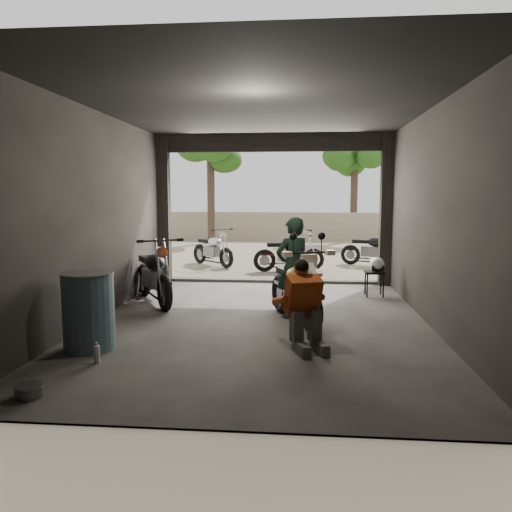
% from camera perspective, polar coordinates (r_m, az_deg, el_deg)
% --- Properties ---
extents(ground, '(80.00, 80.00, 0.00)m').
position_cam_1_polar(ground, '(7.60, 0.42, -7.70)').
color(ground, '#7A6D56').
rests_on(ground, ground).
extents(garage, '(7.00, 7.13, 3.20)m').
position_cam_1_polar(garage, '(7.92, 0.76, 2.29)').
color(garage, '#2D2B28').
rests_on(garage, ground).
extents(boundary_wall, '(18.00, 0.30, 1.20)m').
position_cam_1_polar(boundary_wall, '(21.37, 3.55, 3.42)').
color(boundary_wall, gray).
rests_on(boundary_wall, ground).
extents(tree_left, '(2.20, 2.20, 5.60)m').
position_cam_1_polar(tree_left, '(20.25, -5.23, 12.79)').
color(tree_left, '#382B1E').
rests_on(tree_left, ground).
extents(tree_right, '(2.20, 2.20, 5.00)m').
position_cam_1_polar(tree_right, '(21.50, 11.24, 11.21)').
color(tree_right, '#382B1E').
rests_on(tree_right, ground).
extents(main_bike, '(1.30, 1.89, 1.16)m').
position_cam_1_polar(main_bike, '(7.55, 4.46, -3.31)').
color(main_bike, beige).
rests_on(main_bike, ground).
extents(left_bike, '(1.54, 1.89, 1.20)m').
position_cam_1_polar(left_bike, '(9.04, -11.65, -1.61)').
color(left_bike, black).
rests_on(left_bike, ground).
extents(outside_bike_a, '(1.55, 1.53, 1.04)m').
position_cam_1_polar(outside_bike_a, '(13.65, -5.00, 1.05)').
color(outside_bike_a, black).
rests_on(outside_bike_a, ground).
extents(outside_bike_b, '(1.71, 1.03, 1.08)m').
position_cam_1_polar(outside_bike_b, '(12.65, 3.82, 0.68)').
color(outside_bike_b, '#390D15').
rests_on(outside_bike_b, ground).
extents(outside_bike_c, '(1.67, 1.18, 1.05)m').
position_cam_1_polar(outside_bike_c, '(13.91, 13.18, 1.01)').
color(outside_bike_c, black).
rests_on(outside_bike_c, ground).
extents(rider, '(0.69, 0.62, 1.59)m').
position_cam_1_polar(rider, '(7.78, 4.21, -1.39)').
color(rider, black).
rests_on(rider, ground).
extents(mechanic, '(0.78, 0.90, 1.09)m').
position_cam_1_polar(mechanic, '(6.20, 5.72, -5.93)').
color(mechanic, '#B64B18').
rests_on(mechanic, ground).
extents(stool, '(0.36, 0.36, 0.50)m').
position_cam_1_polar(stool, '(9.70, 13.38, -2.13)').
color(stool, black).
rests_on(stool, ground).
extents(helmet, '(0.34, 0.35, 0.26)m').
position_cam_1_polar(helmet, '(9.71, 13.67, -0.91)').
color(helmet, silver).
rests_on(helmet, stool).
extents(oil_drum, '(0.64, 0.64, 0.97)m').
position_cam_1_polar(oil_drum, '(6.54, -18.58, -6.11)').
color(oil_drum, '#37525D').
rests_on(oil_drum, ground).
extents(sign_post, '(0.83, 0.08, 2.49)m').
position_cam_1_polar(sign_post, '(11.69, 17.32, 5.52)').
color(sign_post, black).
rests_on(sign_post, ground).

